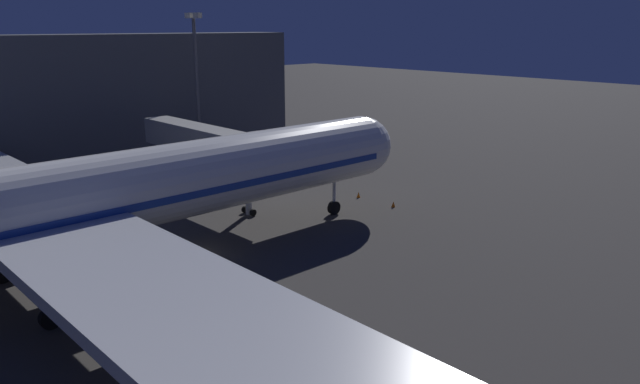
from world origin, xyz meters
The scene contains 6 objects.
ground_plane centered at (0.00, 0.00, 0.00)m, with size 320.00×320.00×0.00m, color #383533.
airliner_at_gate centered at (0.00, 8.59, 5.52)m, with size 58.19×59.89×19.04m.
jet_bridge centered at (10.19, -9.59, 5.68)m, with size 18.55×3.40×7.22m.
apron_floodlight_mast centered at (25.50, -17.57, 10.19)m, with size 2.90×0.50×17.50m.
traffic_cone_nose_port centered at (-2.20, -20.62, 0.28)m, with size 0.36×0.36×0.55m, color orange.
traffic_cone_nose_starboard centered at (2.20, -20.62, 0.28)m, with size 0.36×0.36×0.55m, color orange.
Camera 1 is at (-36.36, 20.62, 16.21)m, focal length 33.88 mm.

